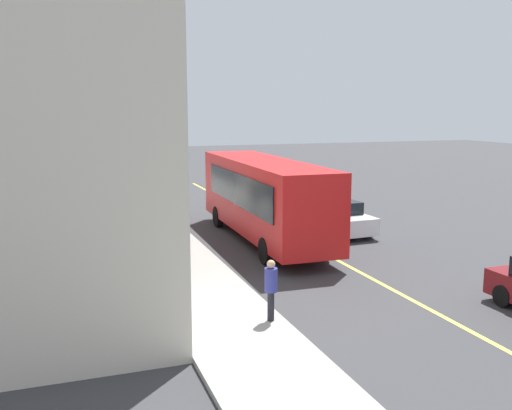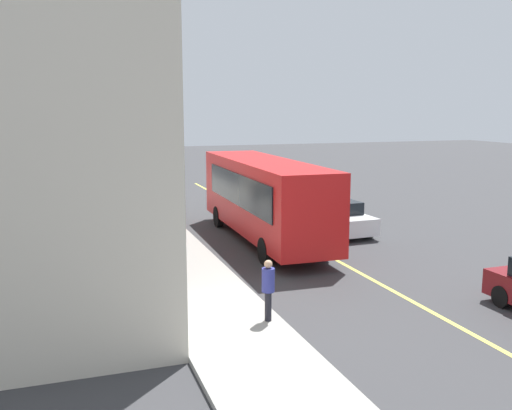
# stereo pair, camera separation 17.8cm
# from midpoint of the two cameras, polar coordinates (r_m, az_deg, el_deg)

# --- Properties ---
(ground) EXTENTS (120.00, 120.00, 0.00)m
(ground) POSITION_cam_midpoint_polar(r_m,az_deg,el_deg) (26.67, 2.47, -2.61)
(ground) COLOR #38383A
(sidewalk) EXTENTS (80.00, 2.87, 0.15)m
(sidewalk) POSITION_cam_midpoint_polar(r_m,az_deg,el_deg) (25.12, -9.81, -3.34)
(sidewalk) COLOR #9E9B93
(sidewalk) RESTS_ON ground
(lane_centre_stripe) EXTENTS (36.00, 0.16, 0.01)m
(lane_centre_stripe) POSITION_cam_midpoint_polar(r_m,az_deg,el_deg) (26.67, 2.47, -2.60)
(lane_centre_stripe) COLOR #D8D14C
(lane_centre_stripe) RESTS_ON ground
(storefront_building) EXTENTS (25.29, 9.12, 14.61)m
(storefront_building) POSITION_cam_midpoint_polar(r_m,az_deg,el_deg) (24.61, -23.96, 12.65)
(storefront_building) COLOR beige
(storefront_building) RESTS_ON ground
(bus) EXTENTS (11.18, 2.79, 3.50)m
(bus) POSITION_cam_midpoint_polar(r_m,az_deg,el_deg) (24.32, 0.56, 0.96)
(bus) COLOR red
(bus) RESTS_ON ground
(traffic_light) EXTENTS (0.30, 0.52, 3.20)m
(traffic_light) POSITION_cam_midpoint_polar(r_m,az_deg,el_deg) (24.05, -7.83, 2.09)
(traffic_light) COLOR #2D2D33
(traffic_light) RESTS_ON sidewalk
(car_teal) EXTENTS (4.35, 1.96, 1.52)m
(car_teal) POSITION_cam_midpoint_polar(r_m,az_deg,el_deg) (31.32, 4.27, 0.60)
(car_teal) COLOR #14666B
(car_teal) RESTS_ON ground
(car_white) EXTENTS (4.38, 2.01, 1.52)m
(car_white) POSITION_cam_midpoint_polar(r_m,az_deg,el_deg) (26.42, 7.88, -1.17)
(car_white) COLOR white
(car_white) RESTS_ON ground
(pedestrian_mid_block) EXTENTS (0.34, 0.34, 1.65)m
(pedestrian_mid_block) POSITION_cam_midpoint_polar(r_m,az_deg,el_deg) (14.99, 1.16, -7.97)
(pedestrian_mid_block) COLOR black
(pedestrian_mid_block) RESTS_ON sidewalk
(pedestrian_waiting) EXTENTS (0.34, 0.34, 1.84)m
(pedestrian_waiting) POSITION_cam_midpoint_polar(r_m,az_deg,el_deg) (27.92, -9.65, 0.46)
(pedestrian_waiting) COLOR black
(pedestrian_waiting) RESTS_ON sidewalk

